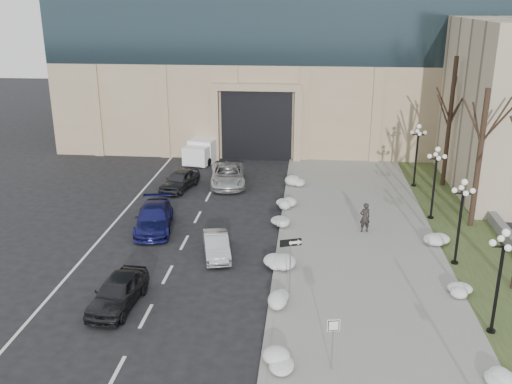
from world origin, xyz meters
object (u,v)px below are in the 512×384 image
Objects in this scene: car_b at (216,246)px; one_way_sign at (294,249)px; lamppost_b at (461,211)px; box_truck at (207,148)px; keep_sign at (333,334)px; car_d at (228,175)px; car_e at (180,180)px; car_c at (154,218)px; lamppost_c at (435,173)px; lamppost_d at (417,147)px; car_a at (118,292)px; pedestrian at (365,217)px; lamppost_a at (501,268)px.

one_way_sign reaches higher than car_b.
car_b is 12.90m from lamppost_b.
box_truck is at bearing 130.58° from lamppost_b.
lamppost_b is at bearing 45.32° from keep_sign.
box_truck is at bearing 103.87° from car_d.
car_e is at bearing 106.89° from keep_sign.
car_e is at bearing 147.46° from lamppost_b.
car_d is 23.14m from keep_sign.
lamppost_c reaches higher than car_c.
car_b is 1.28× the size of one_way_sign.
lamppost_d is (12.66, 13.08, 2.46)m from car_b.
car_b is 11.90m from car_e.
car_a is 24.94m from lamppost_d.
keep_sign is (-2.35, -13.54, 0.63)m from pedestrian.
car_d is 7.63m from box_truck.
car_c is at bearing 128.73° from car_b.
car_c is 19.74m from lamppost_d.
pedestrian is 5.53m from lamppost_c.
lamppost_b is (0.00, 6.50, 0.00)m from lamppost_a.
lamppost_c is (17.01, 3.23, 2.33)m from car_c.
lamppost_a is (12.66, -6.42, 2.46)m from car_b.
pedestrian is (8.26, 3.92, 0.41)m from car_b.
car_e is at bearing 98.47° from car_b.
pedestrian is (11.86, 9.60, 0.29)m from car_a.
pedestrian reaches higher than car_b.
pedestrian is at bearing -40.09° from box_truck.
pedestrian is 0.81× the size of keep_sign.
car_b is 0.69× the size of car_d.
lamppost_d is (17.15, 2.06, 2.36)m from car_e.
one_way_sign reaches higher than box_truck.
lamppost_a is at bearing -31.82° from car_e.
box_truck is 30.74m from keep_sign.
car_e is 17.87m from lamppost_c.
car_d is 1.13× the size of lamppost_c.
one_way_sign is (8.26, -23.41, 1.46)m from box_truck.
lamppost_c is at bearing 57.53° from keep_sign.
lamppost_a reaches higher than car_a.
car_a is 10.34m from keep_sign.
lamppost_a is 19.50m from lamppost_d.
keep_sign reaches higher than car_b.
one_way_sign is at bearing 163.38° from lamppost_a.
car_c is 9.60m from car_d.
lamppost_b is 1.00× the size of lamppost_d.
pedestrian is 0.38× the size of lamppost_d.
pedestrian is at bearing 44.12° from one_way_sign.
one_way_sign is at bearing 95.99° from keep_sign.
car_d is 3.62m from car_e.
car_e is 23.13m from keep_sign.
box_truck is 1.33× the size of lamppost_d.
keep_sign reaches higher than car_e.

